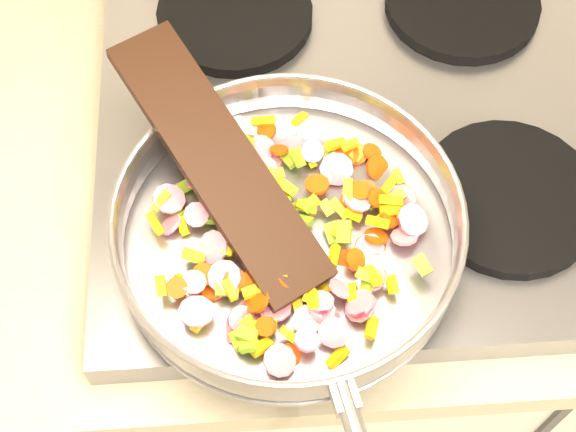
{
  "coord_description": "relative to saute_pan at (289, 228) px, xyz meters",
  "views": [
    {
      "loc": [
        -0.82,
        1.1,
        1.67
      ],
      "look_at": [
        -0.8,
        1.48,
        1.01
      ],
      "focal_mm": 50.0,
      "sensor_mm": 36.0,
      "label": 1
    }
  ],
  "objects": [
    {
      "name": "cooktop",
      "position": [
        0.1,
        0.18,
        -0.07
      ],
      "size": [
        0.6,
        0.6,
        0.04
      ],
      "primitive_type": "cube",
      "color": "#939399",
      "rests_on": "counter_top"
    },
    {
      "name": "wooden_spatula",
      "position": [
        -0.07,
        0.07,
        0.02
      ],
      "size": [
        0.22,
        0.31,
        0.08
      ],
      "primitive_type": "cube",
      "rotation": [
        0.0,
        -0.2,
        2.09
      ],
      "color": "black",
      "rests_on": "saute_pan"
    },
    {
      "name": "vegetable_heap",
      "position": [
        -0.0,
        0.0,
        -0.01
      ],
      "size": [
        0.28,
        0.3,
        0.05
      ],
      "color": "yellow",
      "rests_on": "saute_pan"
    },
    {
      "name": "grate_br",
      "position": [
        0.24,
        0.32,
        -0.04
      ],
      "size": [
        0.19,
        0.19,
        0.02
      ],
      "primitive_type": "cylinder",
      "color": "black",
      "rests_on": "cooktop"
    },
    {
      "name": "grate_bl",
      "position": [
        -0.04,
        0.32,
        -0.04
      ],
      "size": [
        0.19,
        0.19,
        0.02
      ],
      "primitive_type": "cylinder",
      "color": "black",
      "rests_on": "cooktop"
    },
    {
      "name": "grate_fr",
      "position": [
        0.24,
        0.04,
        -0.04
      ],
      "size": [
        0.19,
        0.19,
        0.02
      ],
      "primitive_type": "cylinder",
      "color": "black",
      "rests_on": "cooktop"
    },
    {
      "name": "grate_fl",
      "position": [
        -0.04,
        0.04,
        -0.04
      ],
      "size": [
        0.19,
        0.19,
        0.02
      ],
      "primitive_type": "cylinder",
      "color": "black",
      "rests_on": "cooktop"
    },
    {
      "name": "saute_pan",
      "position": [
        0.0,
        0.0,
        0.0
      ],
      "size": [
        0.38,
        0.55,
        0.06
      ],
      "rotation": [
        0.0,
        0.0,
        0.2
      ],
      "color": "#9E9EA5",
      "rests_on": "grate_fl"
    }
  ]
}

